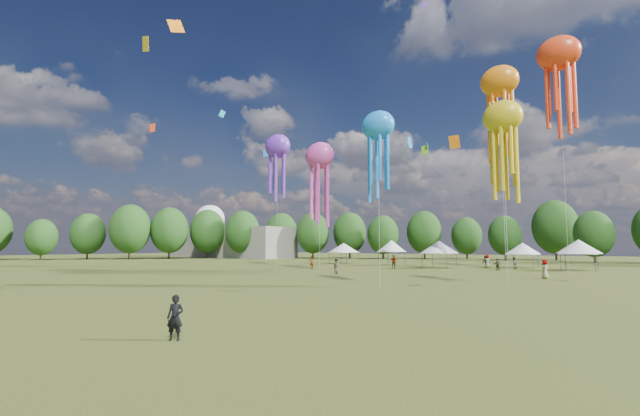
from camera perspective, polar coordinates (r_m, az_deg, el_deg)
The scene contains 10 objects.
ground at distance 24.60m, azimuth -28.78°, elevation -12.01°, with size 300.00×300.00×0.00m, color #384416.
observer_main at distance 16.56m, azimuth -18.33°, elevation -13.38°, with size 0.57×0.38×1.58m, color black.
spectator_near at distance 51.83m, azimuth 2.15°, elevation -7.59°, with size 0.84×0.65×1.72m, color gray.
spectators_far at distance 63.48m, azimuth 19.03°, elevation -6.80°, with size 30.47×20.15×1.93m.
festival_tents at distance 70.22m, azimuth 16.13°, elevation -4.93°, with size 42.66×12.95×4.20m.
show_kites at distance 59.01m, azimuth 13.78°, elevation 10.74°, with size 43.37×33.83×30.43m.
small_kites at distance 63.73m, azimuth 11.33°, elevation 22.41°, with size 72.47×63.28×42.92m.
treeline at distance 77.20m, azimuth 17.47°, elevation -2.26°, with size 201.57×95.24×13.43m.
hangar at distance 124.94m, azimuth -11.75°, elevation -4.47°, with size 40.00×12.00×8.00m, color gray.
radome at distance 141.23m, azimuth -14.14°, elevation -2.03°, with size 9.00×9.00×16.00m.
Camera 1 is at (22.20, -10.08, 3.30)m, focal length 24.59 mm.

